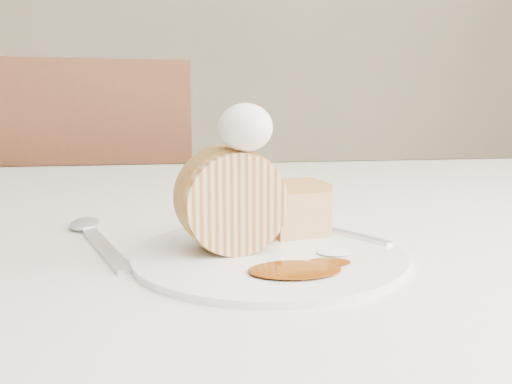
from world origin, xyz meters
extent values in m
cube|color=silver|center=(0.00, 0.20, 0.73)|extent=(1.40, 0.90, 0.04)
cube|color=silver|center=(0.00, 0.65, 0.61)|extent=(1.40, 0.01, 0.28)
cube|color=brown|center=(-0.38, 0.98, 0.46)|extent=(0.57, 0.57, 0.04)
cube|color=brown|center=(-0.32, 0.79, 0.72)|extent=(0.44, 0.18, 0.47)
cylinder|color=brown|center=(-0.26, 1.23, 0.22)|extent=(0.04, 0.04, 0.44)
cylinder|color=brown|center=(-0.63, 1.10, 0.22)|extent=(0.04, 0.04, 0.44)
cylinder|color=brown|center=(-0.14, 0.86, 0.22)|extent=(0.04, 0.04, 0.44)
cylinder|color=white|center=(-0.04, 0.02, 0.75)|extent=(0.28, 0.28, 0.01)
cylinder|color=beige|center=(-0.08, 0.03, 0.80)|extent=(0.10, 0.06, 0.09)
cube|color=#BE8747|center=(-0.01, 0.08, 0.78)|extent=(0.06, 0.06, 0.04)
ellipsoid|color=white|center=(-0.06, 0.02, 0.86)|extent=(0.05, 0.05, 0.04)
ellipsoid|color=#6B2D04|center=(-0.06, 0.02, 0.89)|extent=(0.02, 0.02, 0.01)
cube|color=silver|center=(0.04, 0.07, 0.76)|extent=(0.10, 0.13, 0.00)
cube|color=silver|center=(-0.19, 0.06, 0.75)|extent=(0.09, 0.18, 0.00)
camera|label=1|loc=(-0.12, -0.45, 0.90)|focal=40.00mm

